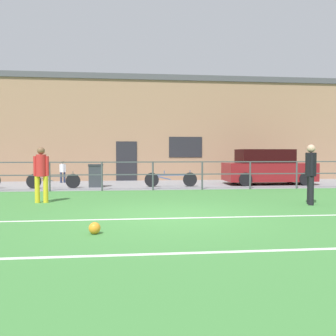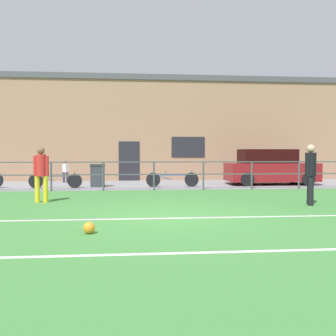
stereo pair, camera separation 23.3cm
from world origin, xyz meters
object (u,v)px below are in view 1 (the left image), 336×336
at_px(soccer_ball_match, 95,228).
at_px(spectator_child, 63,170).
at_px(trash_bin_0, 96,176).
at_px(parked_car_red, 268,168).
at_px(bicycle_parked_4, 53,181).
at_px(bicycle_parked_2, 171,179).
at_px(player_striker, 41,171).
at_px(player_goalkeeper, 311,171).

relative_size(soccer_ball_match, spectator_child, 0.20).
bearing_deg(trash_bin_0, soccer_ball_match, -85.22).
xyz_separation_m(soccer_ball_match, trash_bin_0, (-0.77, 9.15, 0.41)).
distance_m(parked_car_red, bicycle_parked_4, 9.64).
bearing_deg(bicycle_parked_2, bicycle_parked_4, -177.66).
bearing_deg(soccer_ball_match, player_striker, 113.72).
relative_size(player_goalkeeper, trash_bin_0, 1.75).
height_order(spectator_child, parked_car_red, parked_car_red).
bearing_deg(trash_bin_0, bicycle_parked_2, -3.96).
bearing_deg(bicycle_parked_4, player_goalkeeper, -33.72).
relative_size(bicycle_parked_4, trash_bin_0, 2.21).
height_order(player_goalkeeper, soccer_ball_match, player_goalkeeper).
distance_m(player_striker, parked_car_red, 10.49).
relative_size(soccer_ball_match, bicycle_parked_2, 0.09).
bearing_deg(player_goalkeeper, bicycle_parked_4, 75.42).
bearing_deg(parked_car_red, bicycle_parked_2, -170.44).
xyz_separation_m(player_striker, soccer_ball_match, (1.96, -4.46, -0.84)).
bearing_deg(bicycle_parked_2, trash_bin_0, 176.04).
height_order(player_goalkeeper, parked_car_red, player_goalkeeper).
bearing_deg(trash_bin_0, spectator_child, 125.92).
height_order(spectator_child, bicycle_parked_4, spectator_child).
relative_size(parked_car_red, bicycle_parked_4, 1.89).
bearing_deg(spectator_child, trash_bin_0, 110.99).
relative_size(spectator_child, parked_car_red, 0.26).
distance_m(bicycle_parked_2, trash_bin_0, 3.24).
relative_size(player_striker, spectator_child, 1.53).
xyz_separation_m(player_goalkeeper, soccer_ball_match, (-5.83, -3.20, -0.87)).
xyz_separation_m(player_striker, bicycle_parked_2, (4.42, 4.47, -0.60)).
bearing_deg(parked_car_red, trash_bin_0, -175.93).
distance_m(player_goalkeeper, player_striker, 7.89).
distance_m(player_goalkeeper, soccer_ball_match, 6.70).
bearing_deg(trash_bin_0, bicycle_parked_4, -165.96).
distance_m(player_goalkeeper, parked_car_red, 6.65).
relative_size(soccer_ball_match, parked_car_red, 0.05).
distance_m(soccer_ball_match, bicycle_parked_4, 9.07).
height_order(soccer_ball_match, trash_bin_0, trash_bin_0).
height_order(player_striker, trash_bin_0, player_striker).
xyz_separation_m(player_striker, bicycle_parked_4, (-0.50, 4.27, -0.61)).
bearing_deg(spectator_child, bicycle_parked_2, 136.52).
bearing_deg(player_goalkeeper, parked_car_red, 7.93).
relative_size(spectator_child, bicycle_parked_2, 0.48).
relative_size(player_goalkeeper, player_striker, 1.04).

